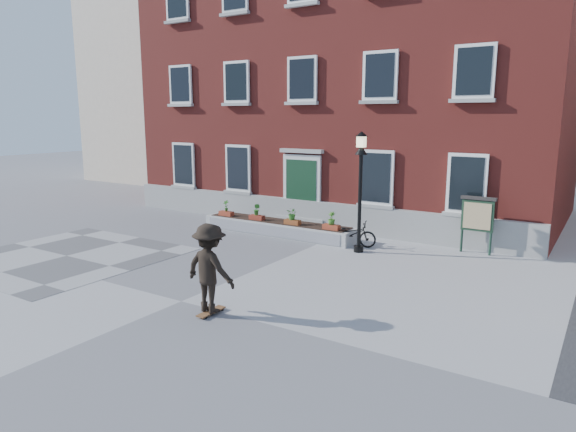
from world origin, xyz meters
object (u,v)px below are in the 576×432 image
Objects in this scene: bicycle at (351,234)px; notice_board at (478,215)px; skateboarder at (210,268)px; lamp_post at (360,175)px.

notice_board reaches higher than bicycle.
skateboarder is (-3.78, -8.63, -0.18)m from notice_board.
lamp_post is at bearing -150.35° from notice_board.
notice_board is (3.80, 1.35, 0.82)m from bicycle.
skateboarder is (-0.49, -6.76, -1.46)m from lamp_post.
skateboarder is (0.03, -7.28, 0.63)m from bicycle.
skateboarder is at bearing 165.77° from bicycle.
notice_board is 9.42m from skateboarder.
lamp_post is at bearing 85.84° from skateboarder.
lamp_post is 6.93m from skateboarder.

